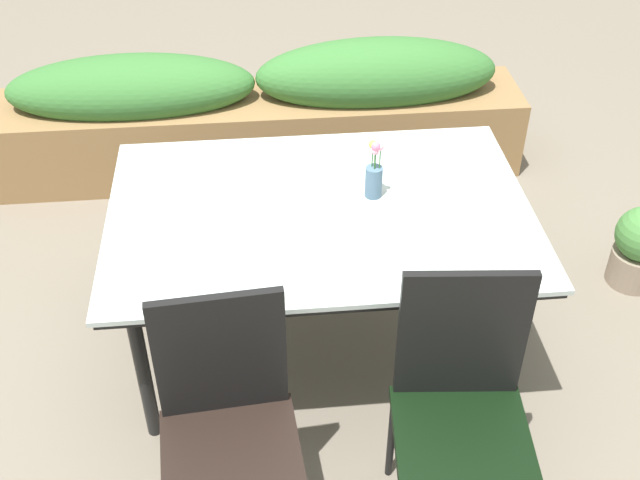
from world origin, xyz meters
name	(u,v)px	position (x,y,z in m)	size (l,w,h in m)	color
ground_plane	(299,338)	(0.00, 0.00, 0.00)	(12.00, 12.00, 0.00)	#756B5B
dining_table	(320,220)	(0.10, -0.02, 0.69)	(1.71, 1.16, 0.75)	silver
chair_near_left	(228,421)	(-0.29, -0.91, 0.56)	(0.49, 0.49, 1.00)	black
chair_near_right	(462,401)	(0.49, -0.91, 0.56)	(0.50, 0.50, 1.02)	black
flower_vase	(374,176)	(0.32, 0.05, 0.85)	(0.07, 0.07, 0.26)	slate
planter_box	(259,113)	(-0.11, 1.48, 0.37)	(3.08, 0.53, 0.78)	olive
potted_plant	(640,246)	(1.69, 0.24, 0.22)	(0.27, 0.27, 0.43)	gray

